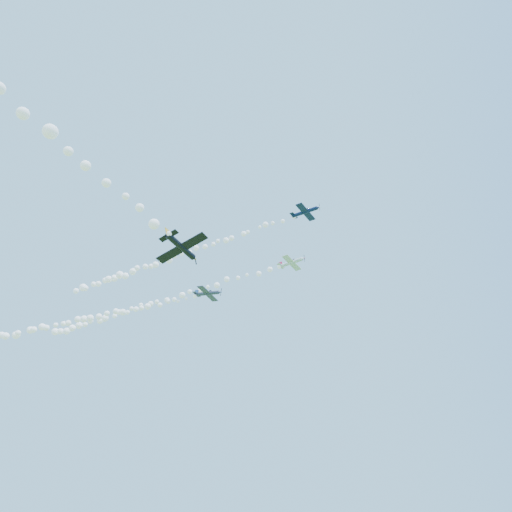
% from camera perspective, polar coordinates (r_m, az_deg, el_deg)
% --- Properties ---
extents(plane_white, '(7.14, 7.56, 1.92)m').
position_cam_1_polar(plane_white, '(102.64, 4.76, -0.86)').
color(plane_white, silver).
extents(smoke_trail_white, '(81.99, 28.46, 3.02)m').
position_cam_1_polar(smoke_trail_white, '(126.33, -13.95, -6.32)').
color(smoke_trail_white, white).
extents(plane_navy, '(6.27, 6.64, 1.93)m').
position_cam_1_polar(plane_navy, '(84.89, 6.62, 5.88)').
color(plane_navy, '#0D173A').
extents(smoke_trail_navy, '(62.32, 21.61, 2.52)m').
position_cam_1_polar(smoke_trail_navy, '(100.79, -11.44, -0.38)').
color(smoke_trail_navy, white).
extents(plane_grey, '(6.84, 7.28, 2.71)m').
position_cam_1_polar(plane_grey, '(93.14, -6.45, -4.97)').
color(plane_grey, '#313448').
extents(smoke_trail_grey, '(68.81, 14.13, 3.11)m').
position_cam_1_polar(smoke_trail_grey, '(114.40, -23.14, -7.96)').
color(smoke_trail_grey, white).
extents(plane_black, '(7.80, 7.60, 2.65)m').
position_cam_1_polar(plane_black, '(62.00, -9.89, 1.15)').
color(plane_black, black).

